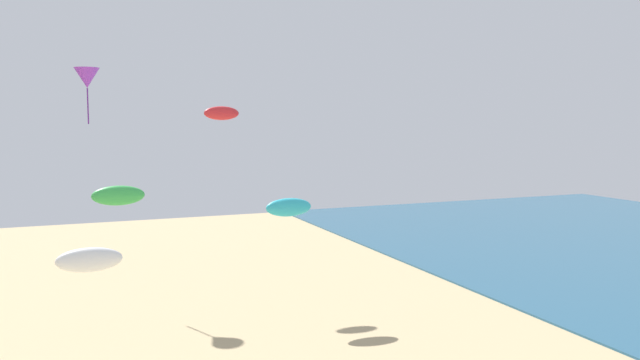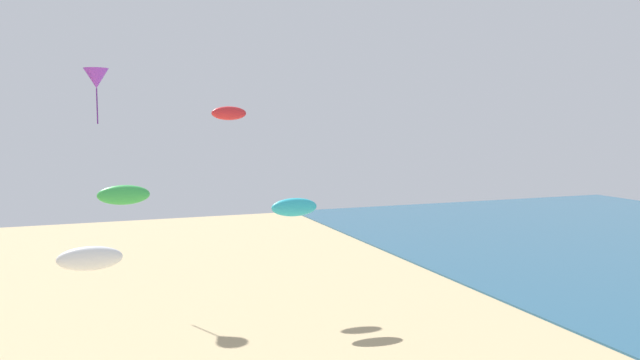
{
  "view_description": "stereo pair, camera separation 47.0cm",
  "coord_description": "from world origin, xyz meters",
  "px_view_note": "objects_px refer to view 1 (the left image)",
  "views": [
    {
      "loc": [
        -0.59,
        0.64,
        9.18
      ],
      "look_at": [
        6.44,
        17.82,
        7.42
      ],
      "focal_mm": 34.83,
      "sensor_mm": 36.0,
      "label": 1
    },
    {
      "loc": [
        -0.15,
        0.46,
        9.18
      ],
      "look_at": [
        6.44,
        17.82,
        7.42
      ],
      "focal_mm": 34.83,
      "sensor_mm": 36.0,
      "label": 2
    }
  ],
  "objects_px": {
    "kite_purple_delta": "(87,78)",
    "kite_white_parafoil": "(89,260)",
    "kite_green_parafoil": "(118,196)",
    "kite_red_parafoil": "(221,113)",
    "kite_cyan_parafoil": "(289,207)"
  },
  "relations": [
    {
      "from": "kite_cyan_parafoil",
      "to": "kite_green_parafoil",
      "type": "height_order",
      "value": "kite_green_parafoil"
    },
    {
      "from": "kite_red_parafoil",
      "to": "kite_purple_delta",
      "type": "distance_m",
      "value": 7.44
    },
    {
      "from": "kite_cyan_parafoil",
      "to": "kite_white_parafoil",
      "type": "relative_size",
      "value": 1.28
    },
    {
      "from": "kite_cyan_parafoil",
      "to": "kite_white_parafoil",
      "type": "height_order",
      "value": "kite_white_parafoil"
    },
    {
      "from": "kite_cyan_parafoil",
      "to": "kite_red_parafoil",
      "type": "distance_m",
      "value": 7.5
    },
    {
      "from": "kite_white_parafoil",
      "to": "kite_green_parafoil",
      "type": "distance_m",
      "value": 7.93
    },
    {
      "from": "kite_green_parafoil",
      "to": "kite_red_parafoil",
      "type": "distance_m",
      "value": 10.14
    },
    {
      "from": "kite_green_parafoil",
      "to": "kite_cyan_parafoil",
      "type": "bearing_deg",
      "value": 12.55
    },
    {
      "from": "kite_purple_delta",
      "to": "kite_white_parafoil",
      "type": "bearing_deg",
      "value": -92.16
    },
    {
      "from": "kite_purple_delta",
      "to": "kite_cyan_parafoil",
      "type": "bearing_deg",
      "value": -45.35
    },
    {
      "from": "kite_cyan_parafoil",
      "to": "kite_green_parafoil",
      "type": "bearing_deg",
      "value": -167.45
    },
    {
      "from": "kite_red_parafoil",
      "to": "kite_green_parafoil",
      "type": "bearing_deg",
      "value": -128.57
    },
    {
      "from": "kite_white_parafoil",
      "to": "kite_red_parafoil",
      "type": "height_order",
      "value": "kite_red_parafoil"
    },
    {
      "from": "kite_green_parafoil",
      "to": "kite_red_parafoil",
      "type": "xyz_separation_m",
      "value": [
        5.96,
        7.48,
        3.37
      ]
    },
    {
      "from": "kite_white_parafoil",
      "to": "kite_red_parafoil",
      "type": "xyz_separation_m",
      "value": [
        7.32,
        15.25,
        4.21
      ]
    }
  ]
}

